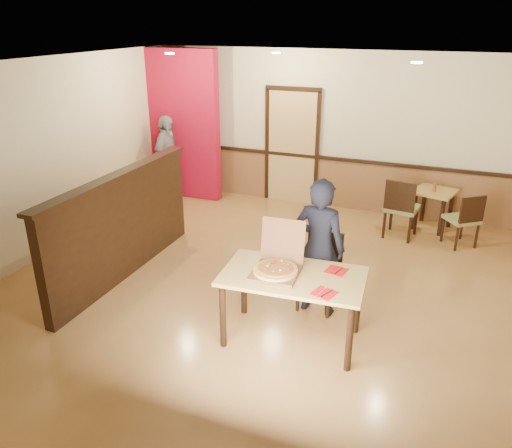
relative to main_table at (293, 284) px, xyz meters
The scene contains 24 objects.
floor 1.22m from the main_table, 125.85° to the left, with size 7.00×7.00×0.00m, color #BB8548.
ceiling 2.33m from the main_table, 125.85° to the left, with size 7.00×7.00×0.00m, color black.
wall_back 4.41m from the main_table, 97.75° to the left, with size 7.00×7.00×0.00m, color beige.
wall_left 4.23m from the main_table, 168.77° to the left, with size 7.00×7.00×0.00m, color beige.
wainscot_back 4.33m from the main_table, 97.80° to the left, with size 7.00×0.04×0.90m, color brown.
chair_rail_back 4.31m from the main_table, 97.84° to the left, with size 7.00×0.06×0.06m, color black.
back_door 4.51m from the main_table, 107.98° to the left, with size 0.90×0.06×2.10m, color tan.
booth_partition 2.66m from the main_table, 166.70° to the left, with size 0.20×3.10×1.44m.
red_accent_panel 5.21m from the main_table, 132.45° to the left, with size 1.60×0.20×2.78m, color #A10B29.
spot_a 4.42m from the main_table, 137.86° to the left, with size 0.14×0.14×0.02m, color #FFF4B2.
spot_b 4.15m from the main_table, 112.72° to the left, with size 0.14×0.14×0.02m, color #FFF4B2.
spot_c 3.22m from the main_table, 70.61° to the left, with size 0.14×0.14×0.02m, color #FFF4B2.
main_table is the anchor object (origin of this frame).
diner_chair 0.85m from the main_table, 83.01° to the left, with size 0.49×0.49×0.93m.
side_chair_left 3.33m from the main_table, 76.76° to the left, with size 0.55×0.55×0.99m.
side_chair_right 3.69m from the main_table, 62.30° to the left, with size 0.60×0.60×0.87m.
side_table 4.06m from the main_table, 72.43° to the left, with size 0.76×0.76×0.66m.
diner 0.70m from the main_table, 81.33° to the left, with size 0.61×0.40×1.68m, color black.
passerby 4.98m from the main_table, 136.10° to the left, with size 0.96×0.40×1.63m, color #96959D.
pizza_box 0.25m from the main_table, behind, with size 0.51×0.60×0.51m.
pizza 0.25m from the main_table, 160.39° to the right, with size 0.47×0.47×0.03m, color #E4B752.
napkin_near 0.49m from the main_table, 32.31° to the right, with size 0.27×0.27×0.01m.
napkin_far 0.49m from the main_table, 31.75° to the left, with size 0.24×0.24×0.01m.
condiment 4.00m from the main_table, 72.41° to the left, with size 0.06×0.06×0.14m, color #99431B.
Camera 1 is at (1.93, -5.26, 3.31)m, focal length 35.00 mm.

